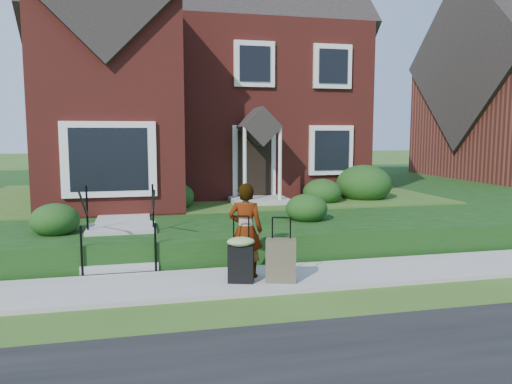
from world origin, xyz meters
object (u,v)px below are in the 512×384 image
object	(u,v)px
front_steps	(121,240)
suitcase_black	(241,257)
suitcase_olive	(281,260)
woman	(246,230)

from	to	relation	value
front_steps	suitcase_black	size ratio (longest dim) A/B	1.75
front_steps	suitcase_olive	world-z (taller)	front_steps
suitcase_black	suitcase_olive	size ratio (longest dim) A/B	1.03
suitcase_olive	suitcase_black	bearing A→B (deg)	-171.89
woman	suitcase_black	xyz separation A→B (m)	(-0.15, -0.32, -0.39)
woman	suitcase_black	distance (m)	0.53
front_steps	suitcase_black	distance (m)	2.90
suitcase_black	suitcase_olive	world-z (taller)	suitcase_black
front_steps	suitcase_olive	distance (m)	3.49
woman	suitcase_black	size ratio (longest dim) A/B	1.46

